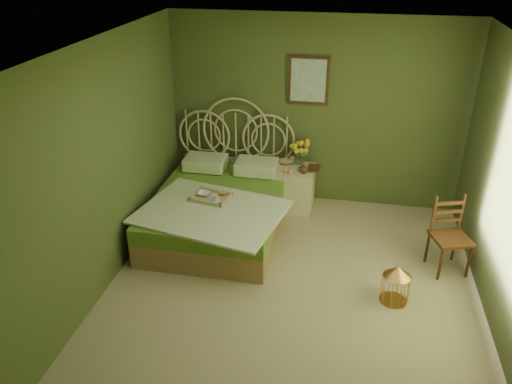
% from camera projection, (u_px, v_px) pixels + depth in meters
% --- Properties ---
extents(floor, '(4.50, 4.50, 0.00)m').
position_uv_depth(floor, '(291.00, 293.00, 5.41)').
color(floor, tan).
rests_on(floor, ground).
extents(ceiling, '(4.50, 4.50, 0.00)m').
position_uv_depth(ceiling, '(301.00, 49.00, 4.21)').
color(ceiling, silver).
rests_on(ceiling, wall_back).
extents(wall_back, '(4.00, 0.00, 4.00)m').
position_uv_depth(wall_back, '(315.00, 113.00, 6.77)').
color(wall_back, '#49562D').
rests_on(wall_back, floor).
extents(wall_left, '(0.00, 4.50, 4.50)m').
position_uv_depth(wall_left, '(103.00, 170.00, 5.15)').
color(wall_left, '#49562D').
rests_on(wall_left, floor).
extents(wall_art, '(0.54, 0.04, 0.64)m').
position_uv_depth(wall_art, '(308.00, 80.00, 6.56)').
color(wall_art, '#3A1D0F').
rests_on(wall_art, wall_back).
extents(bed, '(1.86, 2.35, 1.46)m').
position_uv_depth(bed, '(219.00, 206.00, 6.48)').
color(bed, '#A48752').
rests_on(bed, floor).
extents(nightstand, '(0.54, 0.54, 1.02)m').
position_uv_depth(nightstand, '(295.00, 183.00, 6.97)').
color(nightstand, beige).
rests_on(nightstand, floor).
extents(chair, '(0.50, 0.50, 0.89)m').
position_uv_depth(chair, '(451.00, 230.00, 5.63)').
color(chair, '#3A1D0F').
rests_on(chair, floor).
extents(birdcage, '(0.29, 0.29, 0.44)m').
position_uv_depth(birdcage, '(396.00, 284.00, 5.20)').
color(birdcage, '#C07D3D').
rests_on(birdcage, floor).
extents(book_lower, '(0.16, 0.21, 0.02)m').
position_uv_depth(book_lower, '(308.00, 168.00, 6.84)').
color(book_lower, '#381E0F').
rests_on(book_lower, nightstand).
extents(book_upper, '(0.16, 0.22, 0.02)m').
position_uv_depth(book_upper, '(308.00, 167.00, 6.83)').
color(book_upper, '#472819').
rests_on(book_upper, nightstand).
extents(cereal_bowl, '(0.18, 0.18, 0.04)m').
position_uv_depth(cereal_bowl, '(204.00, 194.00, 6.22)').
color(cereal_bowl, white).
rests_on(cereal_bowl, bed).
extents(coffee_cup, '(0.09, 0.09, 0.07)m').
position_uv_depth(coffee_cup, '(216.00, 198.00, 6.09)').
color(coffee_cup, white).
rests_on(coffee_cup, bed).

